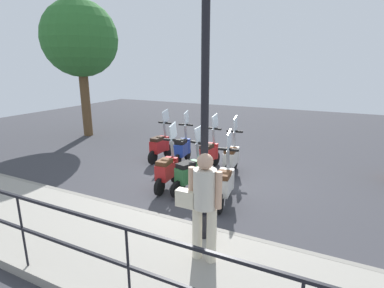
{
  "coord_description": "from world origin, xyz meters",
  "views": [
    {
      "loc": [
        -6.42,
        -2.76,
        2.87
      ],
      "look_at": [
        0.2,
        0.5,
        0.9
      ],
      "focal_mm": 28.0,
      "sensor_mm": 36.0,
      "label": 1
    }
  ],
  "objects_px": {
    "lamp_post_near": "(205,123)",
    "tree_large": "(80,39)",
    "pedestrian_with_bag": "(203,200)",
    "scooter_far_2": "(183,148)",
    "scooter_far_3": "(160,145)",
    "scooter_near_0": "(225,183)",
    "scooter_far_0": "(231,157)",
    "scooter_near_1": "(190,173)",
    "scooter_far_1": "(209,153)",
    "scooter_near_2": "(167,169)"
  },
  "relations": [
    {
      "from": "scooter_near_0",
      "to": "scooter_near_1",
      "type": "xyz_separation_m",
      "value": [
        0.22,
        0.91,
        0.0
      ]
    },
    {
      "from": "pedestrian_with_bag",
      "to": "scooter_near_1",
      "type": "distance_m",
      "value": 2.72
    },
    {
      "from": "scooter_near_0",
      "to": "scooter_near_1",
      "type": "bearing_deg",
      "value": 68.5
    },
    {
      "from": "scooter_near_0",
      "to": "scooter_near_2",
      "type": "distance_m",
      "value": 1.5
    },
    {
      "from": "scooter_near_2",
      "to": "scooter_far_3",
      "type": "bearing_deg",
      "value": 32.85
    },
    {
      "from": "scooter_near_0",
      "to": "scooter_far_3",
      "type": "xyz_separation_m",
      "value": [
        1.96,
        2.81,
        0.0
      ]
    },
    {
      "from": "scooter_near_2",
      "to": "scooter_far_0",
      "type": "bearing_deg",
      "value": -37.05
    },
    {
      "from": "scooter_near_0",
      "to": "scooter_near_2",
      "type": "height_order",
      "value": "same"
    },
    {
      "from": "scooter_far_0",
      "to": "scooter_far_3",
      "type": "relative_size",
      "value": 1.0
    },
    {
      "from": "tree_large",
      "to": "scooter_near_1",
      "type": "bearing_deg",
      "value": -117.2
    },
    {
      "from": "scooter_near_0",
      "to": "scooter_far_3",
      "type": "relative_size",
      "value": 1.0
    },
    {
      "from": "pedestrian_with_bag",
      "to": "scooter_far_2",
      "type": "distance_m",
      "value": 4.77
    },
    {
      "from": "tree_large",
      "to": "scooter_near_0",
      "type": "bearing_deg",
      "value": -115.62
    },
    {
      "from": "lamp_post_near",
      "to": "pedestrian_with_bag",
      "type": "distance_m",
      "value": 1.13
    },
    {
      "from": "tree_large",
      "to": "scooter_far_0",
      "type": "distance_m",
      "value": 7.8
    },
    {
      "from": "scooter_far_2",
      "to": "scooter_far_3",
      "type": "bearing_deg",
      "value": 83.85
    },
    {
      "from": "scooter_far_0",
      "to": "scooter_far_2",
      "type": "distance_m",
      "value": 1.6
    },
    {
      "from": "pedestrian_with_bag",
      "to": "scooter_far_2",
      "type": "relative_size",
      "value": 1.03
    },
    {
      "from": "lamp_post_near",
      "to": "scooter_far_3",
      "type": "xyz_separation_m",
      "value": [
        3.45,
        2.99,
        -1.54
      ]
    },
    {
      "from": "scooter_near_0",
      "to": "pedestrian_with_bag",
      "type": "bearing_deg",
      "value": -176.28
    },
    {
      "from": "scooter_far_0",
      "to": "scooter_far_1",
      "type": "relative_size",
      "value": 1.0
    },
    {
      "from": "scooter_near_0",
      "to": "scooter_far_3",
      "type": "bearing_deg",
      "value": 47.08
    },
    {
      "from": "scooter_far_0",
      "to": "tree_large",
      "type": "bearing_deg",
      "value": 70.62
    },
    {
      "from": "pedestrian_with_bag",
      "to": "scooter_far_3",
      "type": "xyz_separation_m",
      "value": [
        4.03,
        3.24,
        -0.6
      ]
    },
    {
      "from": "scooter_near_0",
      "to": "scooter_near_1",
      "type": "height_order",
      "value": "same"
    },
    {
      "from": "scooter_far_2",
      "to": "tree_large",
      "type": "bearing_deg",
      "value": 66.41
    },
    {
      "from": "pedestrian_with_bag",
      "to": "scooter_far_1",
      "type": "bearing_deg",
      "value": 21.91
    },
    {
      "from": "pedestrian_with_bag",
      "to": "tree_large",
      "type": "height_order",
      "value": "tree_large"
    },
    {
      "from": "pedestrian_with_bag",
      "to": "scooter_far_0",
      "type": "relative_size",
      "value": 1.03
    },
    {
      "from": "scooter_near_1",
      "to": "scooter_far_2",
      "type": "bearing_deg",
      "value": 48.23
    },
    {
      "from": "scooter_near_1",
      "to": "scooter_far_1",
      "type": "relative_size",
      "value": 1.0
    },
    {
      "from": "scooter_near_0",
      "to": "scooter_far_0",
      "type": "bearing_deg",
      "value": 6.58
    },
    {
      "from": "scooter_far_0",
      "to": "scooter_far_2",
      "type": "xyz_separation_m",
      "value": [
        0.22,
        1.58,
        0.0
      ]
    },
    {
      "from": "tree_large",
      "to": "scooter_far_0",
      "type": "height_order",
      "value": "tree_large"
    },
    {
      "from": "tree_large",
      "to": "scooter_near_2",
      "type": "bearing_deg",
      "value": -119.74
    },
    {
      "from": "lamp_post_near",
      "to": "scooter_far_0",
      "type": "height_order",
      "value": "lamp_post_near"
    },
    {
      "from": "scooter_far_3",
      "to": "scooter_far_2",
      "type": "bearing_deg",
      "value": -86.48
    },
    {
      "from": "lamp_post_near",
      "to": "scooter_far_2",
      "type": "relative_size",
      "value": 2.75
    },
    {
      "from": "scooter_far_0",
      "to": "scooter_far_1",
      "type": "bearing_deg",
      "value": 77.98
    },
    {
      "from": "scooter_near_1",
      "to": "scooter_near_2",
      "type": "xyz_separation_m",
      "value": [
        -0.04,
        0.58,
        0.0
      ]
    },
    {
      "from": "scooter_far_3",
      "to": "scooter_near_2",
      "type": "bearing_deg",
      "value": -141.21
    },
    {
      "from": "pedestrian_with_bag",
      "to": "scooter_far_1",
      "type": "height_order",
      "value": "pedestrian_with_bag"
    },
    {
      "from": "tree_large",
      "to": "scooter_near_0",
      "type": "xyz_separation_m",
      "value": [
        -3.5,
        -7.3,
        -3.31
      ]
    },
    {
      "from": "scooter_near_1",
      "to": "scooter_far_2",
      "type": "relative_size",
      "value": 1.0
    },
    {
      "from": "scooter_far_1",
      "to": "scooter_far_3",
      "type": "distance_m",
      "value": 1.68
    },
    {
      "from": "scooter_far_0",
      "to": "scooter_near_1",
      "type": "bearing_deg",
      "value": 158.33
    },
    {
      "from": "lamp_post_near",
      "to": "tree_large",
      "type": "xyz_separation_m",
      "value": [
        4.99,
        7.49,
        1.77
      ]
    },
    {
      "from": "scooter_far_1",
      "to": "scooter_far_2",
      "type": "height_order",
      "value": "same"
    },
    {
      "from": "tree_large",
      "to": "scooter_far_1",
      "type": "height_order",
      "value": "tree_large"
    },
    {
      "from": "scooter_near_0",
      "to": "scooter_far_0",
      "type": "height_order",
      "value": "same"
    }
  ]
}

